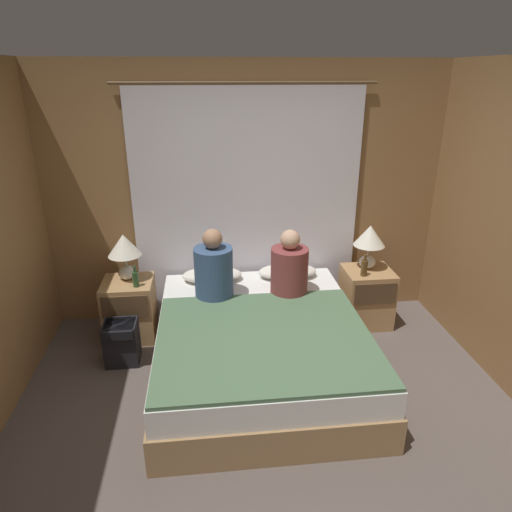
{
  "coord_description": "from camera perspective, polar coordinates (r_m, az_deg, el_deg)",
  "views": [
    {
      "loc": [
        -0.4,
        -2.43,
        2.38
      ],
      "look_at": [
        0.0,
        1.09,
        0.95
      ],
      "focal_mm": 32.0,
      "sensor_mm": 36.0,
      "label": 1
    }
  ],
  "objects": [
    {
      "name": "person_right_in_bed",
      "position": [
        4.1,
        4.19,
        -1.56
      ],
      "size": [
        0.34,
        0.34,
        0.61
      ],
      "color": "brown",
      "rests_on": "bed"
    },
    {
      "name": "curtain_panel",
      "position": [
        4.48,
        -1.1,
        6.07
      ],
      "size": [
        2.39,
        0.02,
        2.3
      ],
      "color": "silver",
      "rests_on": "ground_plane"
    },
    {
      "name": "lamp_left",
      "position": [
        4.34,
        -16.13,
        0.82
      ],
      "size": [
        0.3,
        0.3,
        0.44
      ],
      "color": "silver",
      "rests_on": "nightstand_left"
    },
    {
      "name": "beer_bottle_on_left_stand",
      "position": [
        4.25,
        -14.82,
        -2.74
      ],
      "size": [
        0.06,
        0.06,
        0.2
      ],
      "color": "#2D4C28",
      "rests_on": "nightstand_left"
    },
    {
      "name": "nightstand_right",
      "position": [
        4.72,
        13.62,
        -4.95
      ],
      "size": [
        0.46,
        0.45,
        0.57
      ],
      "color": "#A87F51",
      "rests_on": "ground_plane"
    },
    {
      "name": "pillow_right",
      "position": [
        4.5,
        3.95,
        -1.94
      ],
      "size": [
        0.57,
        0.31,
        0.12
      ],
      "color": "silver",
      "rests_on": "bed"
    },
    {
      "name": "wall_back",
      "position": [
        4.51,
        -1.19,
        7.53
      ],
      "size": [
        3.96,
        0.06,
        2.5
      ],
      "color": "olive",
      "rests_on": "ground_plane"
    },
    {
      "name": "beer_bottle_on_right_stand",
      "position": [
        4.44,
        13.38,
        -1.4
      ],
      "size": [
        0.06,
        0.06,
        0.22
      ],
      "color": "#513819",
      "rests_on": "nightstand_right"
    },
    {
      "name": "blanket_on_bed",
      "position": [
        3.51,
        1.08,
        -10.19
      ],
      "size": [
        1.62,
        1.42,
        0.03
      ],
      "color": "#4C6B4C",
      "rests_on": "bed"
    },
    {
      "name": "backpack_on_floor",
      "position": [
        4.19,
        -16.47,
        -10.06
      ],
      "size": [
        0.28,
        0.27,
        0.39
      ],
      "color": "black",
      "rests_on": "ground_plane"
    },
    {
      "name": "nightstand_left",
      "position": [
        4.52,
        -15.48,
        -6.41
      ],
      "size": [
        0.46,
        0.45,
        0.57
      ],
      "color": "#A87F51",
      "rests_on": "ground_plane"
    },
    {
      "name": "person_left_in_bed",
      "position": [
        4.03,
        -5.32,
        -1.79
      ],
      "size": [
        0.34,
        0.34,
        0.65
      ],
      "color": "#38517A",
      "rests_on": "bed"
    },
    {
      "name": "lamp_right",
      "position": [
        4.55,
        14.0,
        2.01
      ],
      "size": [
        0.3,
        0.3,
        0.44
      ],
      "color": "silver",
      "rests_on": "nightstand_right"
    },
    {
      "name": "bed",
      "position": [
        3.88,
        0.51,
        -11.35
      ],
      "size": [
        1.68,
        2.04,
        0.5
      ],
      "color": "#99754C",
      "rests_on": "ground_plane"
    },
    {
      "name": "ground_plane",
      "position": [
        3.42,
        2.21,
        -22.04
      ],
      "size": [
        16.0,
        16.0,
        0.0
      ],
      "primitive_type": "plane",
      "color": "#564C47"
    },
    {
      "name": "pillow_left",
      "position": [
        4.43,
        -5.52,
        -2.37
      ],
      "size": [
        0.57,
        0.31,
        0.12
      ],
      "color": "silver",
      "rests_on": "bed"
    }
  ]
}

